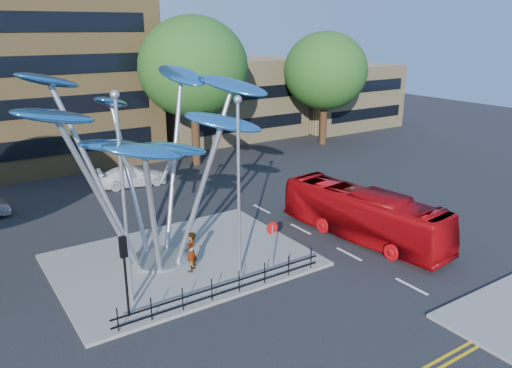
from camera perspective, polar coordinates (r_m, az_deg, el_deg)
ground at (r=21.24m, az=1.34°, el=-14.16°), size 120.00×120.00×0.00m
traffic_island at (r=25.36m, az=-8.42°, el=-8.59°), size 12.00×9.00×0.15m
low_building_near at (r=52.47m, az=-3.10°, el=9.68°), size 15.00×8.00×8.00m
low_building_far at (r=59.33m, az=9.82°, el=9.88°), size 12.00×8.00×7.00m
tree_right at (r=41.24m, az=-7.20°, el=13.07°), size 8.80×8.80×12.11m
tree_far at (r=49.18m, az=7.94°, el=12.66°), size 8.00×8.00×10.81m
leaf_sculpture at (r=23.41m, az=-12.26°, el=6.59°), size 12.72×9.54×9.51m
street_lamp_left at (r=20.06m, az=-15.03°, el=0.10°), size 0.36×0.36×8.80m
street_lamp_right at (r=21.72m, az=-2.02°, el=1.31°), size 0.36×0.36×8.30m
traffic_light_island at (r=20.02m, az=-14.82°, el=-8.36°), size 0.28×0.18×3.42m
no_entry_sign_island at (r=23.24m, az=1.87°, el=-6.18°), size 0.60×0.10×2.45m
pedestrian_railing_front at (r=21.74m, az=-3.48°, el=-11.71°), size 10.00×0.06×1.00m
red_bus at (r=27.79m, az=12.16°, el=-3.44°), size 3.54×10.25×2.80m
pedestrian at (r=23.69m, az=-7.42°, el=-7.69°), size 0.84×0.82×1.94m
parked_car_right at (r=37.56m, az=-13.91°, el=0.87°), size 5.15×2.66×1.43m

